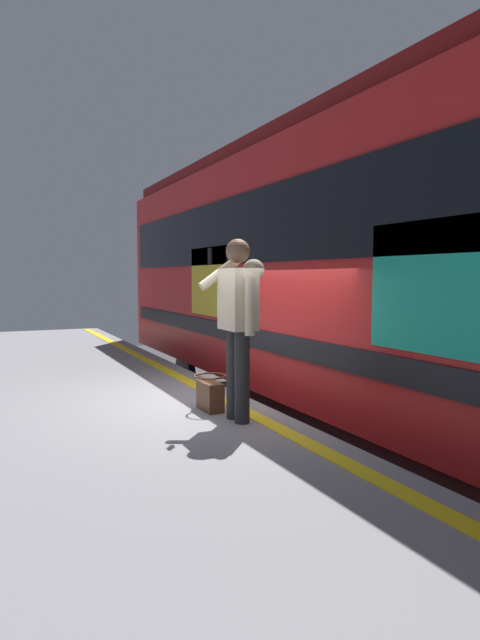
% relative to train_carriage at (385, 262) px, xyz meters
% --- Properties ---
extents(ground_plane, '(26.72, 26.72, 0.00)m').
position_rel_train_carriage_xyz_m(ground_plane, '(-0.08, 1.91, -2.60)').
color(ground_plane, '#3D3D3F').
extents(platform, '(17.81, 4.03, 1.09)m').
position_rel_train_carriage_xyz_m(platform, '(-0.08, 3.92, -2.06)').
color(platform, gray).
rests_on(platform, ground).
extents(safety_line, '(17.46, 0.16, 0.01)m').
position_rel_train_carriage_xyz_m(safety_line, '(-0.08, 2.21, -1.51)').
color(safety_line, yellow).
rests_on(safety_line, platform).
extents(track_rail_near, '(23.16, 0.08, 0.16)m').
position_rel_train_carriage_xyz_m(track_rail_near, '(-0.08, 0.71, -2.52)').
color(track_rail_near, slate).
rests_on(track_rail_near, ground).
extents(track_rail_far, '(23.16, 0.08, 0.16)m').
position_rel_train_carriage_xyz_m(track_rail_far, '(-0.08, -0.72, -2.52)').
color(track_rail_far, slate).
rests_on(track_rail_far, ground).
extents(train_carriage, '(13.02, 2.89, 4.13)m').
position_rel_train_carriage_xyz_m(train_carriage, '(0.00, 0.00, 0.00)').
color(train_carriage, red).
rests_on(train_carriage, ground).
extents(passenger, '(0.57, 0.55, 1.67)m').
position_rel_train_carriage_xyz_m(passenger, '(-0.87, 2.41, -0.52)').
color(passenger, '#262628').
rests_on(passenger, platform).
extents(handbag, '(0.37, 0.33, 0.36)m').
position_rel_train_carriage_xyz_m(handbag, '(-0.40, 2.50, -1.35)').
color(handbag, '#59331E').
rests_on(handbag, platform).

